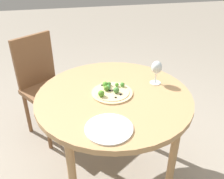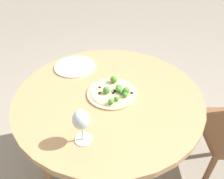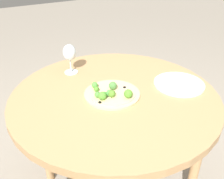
{
  "view_description": "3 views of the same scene",
  "coord_description": "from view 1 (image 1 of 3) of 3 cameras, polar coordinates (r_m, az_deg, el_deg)",
  "views": [
    {
      "loc": [
        1.36,
        -0.29,
        1.63
      ],
      "look_at": [
        -0.02,
        -0.01,
        0.79
      ],
      "focal_mm": 40.0,
      "sensor_mm": 36.0,
      "label": 1
    },
    {
      "loc": [
        -0.55,
        0.76,
        1.52
      ],
      "look_at": [
        -0.02,
        -0.01,
        0.79
      ],
      "focal_mm": 35.0,
      "sensor_mm": 36.0,
      "label": 2
    },
    {
      "loc": [
        -0.54,
        -0.91,
        1.41
      ],
      "look_at": [
        -0.02,
        -0.01,
        0.79
      ],
      "focal_mm": 40.0,
      "sensor_mm": 36.0,
      "label": 3
    }
  ],
  "objects": [
    {
      "name": "pizza",
      "position": [
        1.65,
        -0.17,
        -0.41
      ],
      "size": [
        0.27,
        0.27,
        0.06
      ],
      "color": "#DBBC89",
      "rests_on": "dining_table"
    },
    {
      "name": "ground_plane",
      "position": [
        2.14,
        0.33,
        -18.81
      ],
      "size": [
        12.0,
        12.0,
        0.0
      ],
      "primitive_type": "plane",
      "color": "gray"
    },
    {
      "name": "dining_table",
      "position": [
        1.68,
        0.39,
        -3.5
      ],
      "size": [
        1.03,
        1.03,
        0.76
      ],
      "color": "tan",
      "rests_on": "ground_plane"
    },
    {
      "name": "plate_near",
      "position": [
        1.35,
        -0.71,
        -8.9
      ],
      "size": [
        0.26,
        0.26,
        0.01
      ],
      "color": "white",
      "rests_on": "dining_table"
    },
    {
      "name": "wine_glass",
      "position": [
        1.75,
        10.18,
        4.83
      ],
      "size": [
        0.08,
        0.08,
        0.17
      ],
      "color": "silver",
      "rests_on": "dining_table"
    },
    {
      "name": "chair",
      "position": [
        2.36,
        -15.22,
        1.35
      ],
      "size": [
        0.56,
        0.56,
        0.94
      ],
      "rotation": [
        0.0,
        0.0,
        -4.1
      ],
      "color": "brown",
      "rests_on": "ground_plane"
    }
  ]
}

